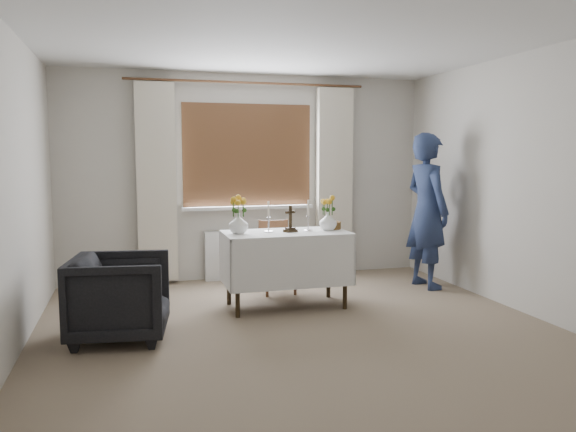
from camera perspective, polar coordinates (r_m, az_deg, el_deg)
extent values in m
plane|color=#84755B|center=(4.76, 2.23, -12.47)|extent=(5.00, 5.00, 0.00)
cube|color=white|center=(5.65, -0.20, -5.46)|extent=(1.24, 0.64, 0.76)
imported|color=black|center=(4.90, -16.67, -7.88)|extent=(0.88, 0.86, 0.71)
imported|color=navy|center=(6.62, 13.94, 0.52)|extent=(0.50, 0.70, 1.77)
cube|color=silver|center=(6.96, -3.94, -3.91)|extent=(1.10, 0.10, 0.60)
imported|color=white|center=(5.47, -5.06, -0.77)|extent=(0.19, 0.19, 0.20)
imported|color=white|center=(5.70, 4.09, -0.53)|extent=(0.19, 0.19, 0.19)
cylinder|color=brown|center=(5.82, 4.40, -0.94)|extent=(0.23, 0.23, 0.08)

